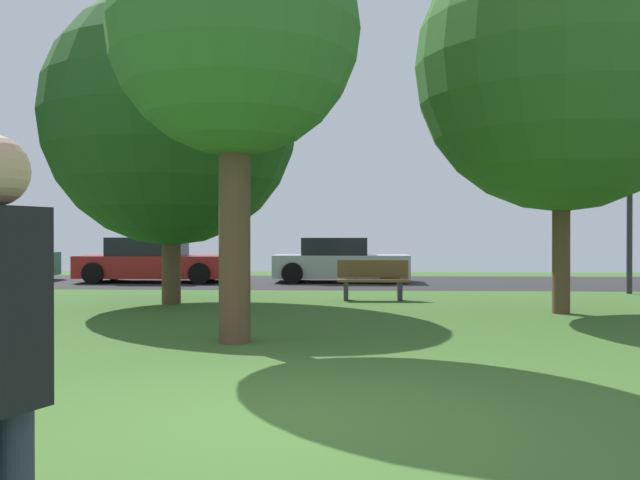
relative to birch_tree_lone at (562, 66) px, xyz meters
The scene contains 9 objects.
ground_plane 10.00m from the birch_tree_lone, 119.96° to the right, with size 44.00×44.00×0.00m, color #3D6628.
road_strip 10.50m from the birch_tree_lone, 118.01° to the left, with size 44.00×6.40×0.01m, color #28282B.
birch_tree_lone is the anchor object (origin of this frame).
oak_tree_right 7.93m from the birch_tree_lone, 169.64° to the left, with size 5.40×5.40×6.64m.
oak_tree_center 6.69m from the birch_tree_lone, 145.33° to the right, with size 3.44×3.44×5.99m.
parked_car_red 13.54m from the birch_tree_lone, 141.43° to the left, with size 4.58×2.08×1.39m.
parked_car_silver 10.24m from the birch_tree_lone, 117.30° to the left, with size 4.14×2.05×1.38m.
park_bench 5.93m from the birch_tree_lone, 144.80° to the left, with size 1.60×0.45×0.90m.
street_lamp_post 5.92m from the birch_tree_lone, 56.51° to the left, with size 0.14×0.14×4.50m, color #2D2D33.
Camera 1 is at (0.58, -5.56, 1.48)m, focal length 39.14 mm.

